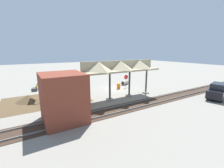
{
  "coord_description": "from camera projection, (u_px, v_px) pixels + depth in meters",
  "views": [
    {
      "loc": [
        12.87,
        19.88,
        6.07
      ],
      "look_at": [
        2.55,
        2.71,
        1.6
      ],
      "focal_mm": 24.0,
      "sensor_mm": 36.0,
      "label": 1
    }
  ],
  "objects": [
    {
      "name": "ground_plane",
      "position": [
        117.0,
        89.0,
        24.42
      ],
      "size": [
        120.0,
        120.0,
        0.0
      ],
      "primitive_type": "plane",
      "color": "gray"
    },
    {
      "name": "dirt_work_zone",
      "position": [
        47.0,
        100.0,
        18.84
      ],
      "size": [
        9.89,
        7.0,
        0.01
      ],
      "primitive_type": "cube",
      "color": "brown",
      "rests_on": "ground"
    },
    {
      "name": "platform_canopy",
      "position": [
        120.0,
        67.0,
        18.61
      ],
      "size": [
        10.25,
        3.2,
        4.9
      ],
      "color": "#9E998E",
      "rests_on": "ground"
    },
    {
      "name": "rail_tracks",
      "position": [
        151.0,
        102.0,
        18.1
      ],
      "size": [
        60.0,
        2.58,
        0.15
      ],
      "color": "slate",
      "rests_on": "ground"
    },
    {
      "name": "stop_sign",
      "position": [
        126.0,
        78.0,
        25.06
      ],
      "size": [
        0.76,
        0.06,
        2.12
      ],
      "color": "gray",
      "rests_on": "ground"
    },
    {
      "name": "backhoe",
      "position": [
        62.0,
        90.0,
        18.92
      ],
      "size": [
        5.23,
        2.35,
        2.82
      ],
      "color": "yellow",
      "rests_on": "ground"
    },
    {
      "name": "dirt_mound",
      "position": [
        29.0,
        101.0,
        18.44
      ],
      "size": [
        5.73,
        5.73,
        1.54
      ],
      "primitive_type": "cone",
      "color": "brown",
      "rests_on": "ground"
    },
    {
      "name": "concrete_pipe",
      "position": [
        125.0,
        83.0,
        27.25
      ],
      "size": [
        1.73,
        1.34,
        0.78
      ],
      "color": "#9E9384",
      "rests_on": "ground"
    },
    {
      "name": "brick_utility_building",
      "position": [
        63.0,
        98.0,
        12.91
      ],
      "size": [
        3.49,
        3.74,
        4.23
      ],
      "primitive_type": "cube",
      "color": "brown",
      "rests_on": "ground"
    },
    {
      "name": "distant_parked_car",
      "position": [
        218.0,
        91.0,
        19.29
      ],
      "size": [
        4.5,
        2.72,
        1.98
      ],
      "color": "black",
      "rests_on": "ground"
    },
    {
      "name": "traffic_barrel",
      "position": [
        119.0,
        86.0,
        24.28
      ],
      "size": [
        0.56,
        0.56,
        0.9
      ],
      "primitive_type": "cylinder",
      "color": "orange",
      "rests_on": "ground"
    }
  ]
}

